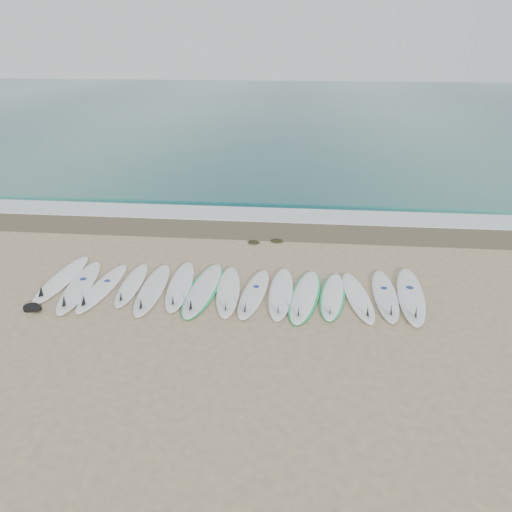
# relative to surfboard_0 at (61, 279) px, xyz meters

# --- Properties ---
(ground) EXTENTS (120.00, 120.00, 0.00)m
(ground) POSITION_rel_surfboard_0_xyz_m (4.20, -0.09, -0.06)
(ground) COLOR tan
(ocean) EXTENTS (120.00, 55.00, 0.03)m
(ocean) POSITION_rel_surfboard_0_xyz_m (4.20, 32.41, -0.04)
(ocean) COLOR #256060
(ocean) RESTS_ON ground
(wet_sand_band) EXTENTS (120.00, 1.80, 0.01)m
(wet_sand_band) POSITION_rel_surfboard_0_xyz_m (4.20, 4.01, -0.05)
(wet_sand_band) COLOR brown
(wet_sand_band) RESTS_ON ground
(foam_band) EXTENTS (120.00, 1.40, 0.04)m
(foam_band) POSITION_rel_surfboard_0_xyz_m (4.20, 5.41, -0.04)
(foam_band) COLOR silver
(foam_band) RESTS_ON ground
(wave_crest) EXTENTS (120.00, 1.00, 0.10)m
(wave_crest) POSITION_rel_surfboard_0_xyz_m (4.20, 6.91, -0.01)
(wave_crest) COLOR #256060
(wave_crest) RESTS_ON ground
(surfboard_0) EXTENTS (0.62, 2.72, 0.35)m
(surfboard_0) POSITION_rel_surfboard_0_xyz_m (0.00, 0.00, 0.00)
(surfboard_0) COLOR white
(surfboard_0) RESTS_ON ground
(surfboard_1) EXTENTS (0.87, 2.87, 0.36)m
(surfboard_1) POSITION_rel_surfboard_0_xyz_m (0.61, -0.35, 0.00)
(surfboard_1) COLOR white
(surfboard_1) RESTS_ON ground
(surfboard_2) EXTENTS (0.69, 2.61, 0.33)m
(surfboard_2) POSITION_rel_surfboard_0_xyz_m (1.17, -0.34, -0.00)
(surfboard_2) COLOR white
(surfboard_2) RESTS_ON ground
(surfboard_3) EXTENTS (0.60, 2.36, 0.30)m
(surfboard_3) POSITION_rel_surfboard_0_xyz_m (1.81, -0.11, -0.01)
(surfboard_3) COLOR white
(surfboard_3) RESTS_ON ground
(surfboard_4) EXTENTS (0.66, 2.71, 0.34)m
(surfboard_4) POSITION_rel_surfboard_0_xyz_m (2.38, -0.31, -0.00)
(surfboard_4) COLOR white
(surfboard_4) RESTS_ON ground
(surfboard_5) EXTENTS (0.76, 2.69, 0.34)m
(surfboard_5) POSITION_rel_surfboard_0_xyz_m (2.99, -0.07, -0.00)
(surfboard_5) COLOR white
(surfboard_5) RESTS_ON ground
(surfboard_6) EXTENTS (0.87, 2.88, 0.36)m
(surfboard_6) POSITION_rel_surfboard_0_xyz_m (3.57, -0.18, -0.01)
(surfboard_6) COLOR silver
(surfboard_6) RESTS_ON ground
(surfboard_7) EXTENTS (0.77, 2.63, 0.33)m
(surfboard_7) POSITION_rel_surfboard_0_xyz_m (4.18, -0.22, -0.00)
(surfboard_7) COLOR white
(surfboard_7) RESTS_ON ground
(surfboard_8) EXTENTS (0.79, 2.55, 0.32)m
(surfboard_8) POSITION_rel_surfboard_0_xyz_m (4.78, -0.28, -0.00)
(surfboard_8) COLOR white
(surfboard_8) RESTS_ON ground
(surfboard_9) EXTENTS (0.58, 2.63, 0.34)m
(surfboard_9) POSITION_rel_surfboard_0_xyz_m (5.41, -0.20, -0.00)
(surfboard_9) COLOR white
(surfboard_9) RESTS_ON ground
(surfboard_10) EXTENTS (1.00, 2.74, 0.34)m
(surfboard_10) POSITION_rel_surfboard_0_xyz_m (5.97, -0.26, -0.01)
(surfboard_10) COLOR white
(surfboard_10) RESTS_ON ground
(surfboard_11) EXTENTS (0.83, 2.41, 0.30)m
(surfboard_11) POSITION_rel_surfboard_0_xyz_m (6.60, -0.19, -0.02)
(surfboard_11) COLOR white
(surfboard_11) RESTS_ON ground
(surfboard_12) EXTENTS (0.85, 2.51, 0.32)m
(surfboard_12) POSITION_rel_surfboard_0_xyz_m (7.19, -0.22, -0.01)
(surfboard_12) COLOR white
(surfboard_12) RESTS_ON ground
(surfboard_13) EXTENTS (0.57, 2.59, 0.33)m
(surfboard_13) POSITION_rel_surfboard_0_xyz_m (7.82, -0.07, -0.00)
(surfboard_13) COLOR white
(surfboard_13) RESTS_ON ground
(surfboard_14) EXTENTS (0.86, 2.93, 0.37)m
(surfboard_14) POSITION_rel_surfboard_0_xyz_m (8.39, -0.04, 0.00)
(surfboard_14) COLOR white
(surfboard_14) RESTS_ON ground
(seaweed_near) EXTENTS (0.34, 0.26, 0.07)m
(seaweed_near) POSITION_rel_surfboard_0_xyz_m (4.46, 2.92, -0.03)
(seaweed_near) COLOR black
(seaweed_near) RESTS_ON ground
(seaweed_far) EXTENTS (0.36, 0.28, 0.07)m
(seaweed_far) POSITION_rel_surfboard_0_xyz_m (5.13, 3.10, -0.03)
(seaweed_far) COLOR black
(seaweed_far) RESTS_ON ground
(leash_coil) EXTENTS (0.46, 0.36, 0.11)m
(leash_coil) POSITION_rel_surfboard_0_xyz_m (-0.00, -1.38, -0.01)
(leash_coil) COLOR black
(leash_coil) RESTS_ON ground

